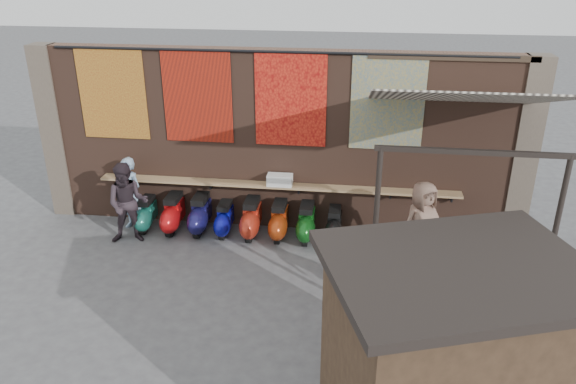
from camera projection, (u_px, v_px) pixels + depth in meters
The scene contains 33 objects.
ground at pixel (258, 286), 10.69m from camera, with size 70.00×70.00×0.00m, color #474749.
brick_wall at pixel (278, 141), 12.34m from camera, with size 10.00×0.40×4.00m, color brown.
pier_left at pixel (56, 132), 12.96m from camera, with size 0.50×0.50×4.00m, color #4C4238.
pier_right at pixel (524, 152), 11.72m from camera, with size 0.50×0.50×4.00m, color #4C4238.
eating_counter at pixel (276, 185), 12.37m from camera, with size 8.00×0.32×0.05m, color #9E7A51.
shelf_box at pixel (280, 180), 12.27m from camera, with size 0.55×0.28×0.25m, color white.
tapestry_redgold at pixel (113, 94), 12.17m from camera, with size 1.50×0.02×2.00m, color maroon.
tapestry_sun at pixel (198, 97), 11.94m from camera, with size 1.50×0.02×2.00m, color red.
tapestry_orange at pixel (291, 100), 11.70m from camera, with size 1.50×0.02×2.00m, color red.
tapestry_multi at pixel (388, 103), 11.46m from camera, with size 1.50×0.02×2.00m, color #27578F.
hang_rail at pixel (276, 52), 11.33m from camera, with size 0.06×0.06×9.50m, color black.
scooter_stool_0 at pixel (147, 214), 12.70m from camera, with size 0.35×0.78×0.74m, color #175E50, non-canonical shape.
scooter_stool_1 at pixel (173, 214), 12.61m from camera, with size 0.40×0.88×0.84m, color #B10D0F, non-canonical shape.
scooter_stool_2 at pixel (200, 215), 12.56m from camera, with size 0.40×0.89×0.85m, color #141143, non-canonical shape.
scooter_stool_3 at pixel (225, 219), 12.47m from camera, with size 0.35×0.77×0.73m, color #0C0E85, non-canonical shape.
scooter_stool_4 at pixel (251, 219), 12.37m from camera, with size 0.40×0.89×0.85m, color #A82716, non-canonical shape.
scooter_stool_5 at pixel (279, 221), 12.31m from camera, with size 0.39×0.86×0.81m, color maroon, non-canonical shape.
scooter_stool_6 at pixel (306, 223), 12.22m from camera, with size 0.38×0.85×0.81m, color #0E4914, non-canonical shape.
scooter_stool_7 at pixel (334, 225), 12.19m from camera, with size 0.35×0.78×0.74m, color black, non-canonical shape.
diner_left at pixel (130, 194), 12.56m from camera, with size 0.62×0.41×1.70m, color #84A3C0.
diner_right at pixel (128, 204), 11.97m from camera, with size 0.88×0.68×1.81m, color #2C2229.
shopper_navy at pixel (408, 277), 9.57m from camera, with size 0.89×0.37×1.52m, color black.
shopper_grey at pixel (521, 271), 9.60m from camera, with size 1.09×0.62×1.68m, color #525357.
shopper_tan at pixel (421, 225), 11.03m from camera, with size 0.89×0.58×1.82m, color #836453.
market_stall at pixel (445, 373), 6.56m from camera, with size 2.51×1.88×2.72m, color black.
stall_roof at pixel (460, 269), 5.99m from camera, with size 2.81×2.16×0.12m, color black.
stall_sign at pixel (417, 284), 7.18m from camera, with size 1.20×0.04×0.50m, color gold.
stall_shelf at pixel (410, 345), 7.58m from camera, with size 2.08×0.10×0.06m, color #473321.
awning_canvas at pixel (463, 97), 9.66m from camera, with size 3.20×3.40×0.03m, color beige.
awning_ledger at pixel (453, 57), 10.95m from camera, with size 3.30×0.08×0.12m, color #33261C.
awning_header at pixel (474, 152), 8.49m from camera, with size 3.00×0.08×0.08m, color black.
awning_post_left at pixel (375, 236), 9.27m from camera, with size 0.09×0.09×3.10m, color black.
awning_post_right at pixel (552, 246), 8.94m from camera, with size 0.09×0.09×3.10m, color black.
Camera 1 is at (1.75, -8.92, 5.94)m, focal length 35.00 mm.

